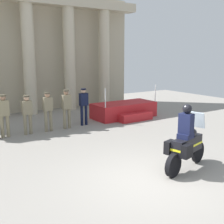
{
  "coord_description": "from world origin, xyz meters",
  "views": [
    {
      "loc": [
        -4.84,
        -5.28,
        3.24
      ],
      "look_at": [
        0.8,
        3.13,
        1.21
      ],
      "focal_mm": 46.48,
      "sensor_mm": 36.0,
      "label": 1
    }
  ],
  "objects_px": {
    "reviewing_stand": "(125,110)",
    "officer_in_row_1": "(27,112)",
    "officer_in_row_2": "(48,108)",
    "officer_in_row_4": "(84,104)",
    "officer_in_row_3": "(67,106)",
    "motorcycle_with_rider": "(186,143)",
    "officer_in_row_0": "(4,112)"
  },
  "relations": [
    {
      "from": "officer_in_row_4",
      "to": "motorcycle_with_rider",
      "type": "relative_size",
      "value": 0.83
    },
    {
      "from": "officer_in_row_0",
      "to": "officer_in_row_2",
      "type": "relative_size",
      "value": 1.01
    },
    {
      "from": "officer_in_row_2",
      "to": "motorcycle_with_rider",
      "type": "distance_m",
      "value": 6.35
    },
    {
      "from": "reviewing_stand",
      "to": "officer_in_row_3",
      "type": "distance_m",
      "value": 3.54
    },
    {
      "from": "officer_in_row_0",
      "to": "officer_in_row_2",
      "type": "distance_m",
      "value": 1.76
    },
    {
      "from": "officer_in_row_3",
      "to": "officer_in_row_0",
      "type": "bearing_deg",
      "value": -4.52
    },
    {
      "from": "officer_in_row_1",
      "to": "officer_in_row_2",
      "type": "bearing_deg",
      "value": 177.2
    },
    {
      "from": "reviewing_stand",
      "to": "officer_in_row_3",
      "type": "relative_size",
      "value": 1.91
    },
    {
      "from": "officer_in_row_2",
      "to": "motorcycle_with_rider",
      "type": "bearing_deg",
      "value": 102.86
    },
    {
      "from": "officer_in_row_1",
      "to": "officer_in_row_3",
      "type": "relative_size",
      "value": 0.94
    },
    {
      "from": "reviewing_stand",
      "to": "officer_in_row_3",
      "type": "height_order",
      "value": "officer_in_row_3"
    },
    {
      "from": "officer_in_row_1",
      "to": "officer_in_row_3",
      "type": "height_order",
      "value": "officer_in_row_3"
    },
    {
      "from": "officer_in_row_0",
      "to": "officer_in_row_4",
      "type": "height_order",
      "value": "officer_in_row_4"
    },
    {
      "from": "officer_in_row_1",
      "to": "officer_in_row_4",
      "type": "xyz_separation_m",
      "value": [
        2.66,
        0.13,
        0.06
      ]
    },
    {
      "from": "reviewing_stand",
      "to": "officer_in_row_3",
      "type": "bearing_deg",
      "value": -173.32
    },
    {
      "from": "officer_in_row_1",
      "to": "officer_in_row_3",
      "type": "xyz_separation_m",
      "value": [
        1.73,
        -0.02,
        0.06
      ]
    },
    {
      "from": "officer_in_row_0",
      "to": "motorcycle_with_rider",
      "type": "height_order",
      "value": "motorcycle_with_rider"
    },
    {
      "from": "officer_in_row_0",
      "to": "officer_in_row_1",
      "type": "relative_size",
      "value": 1.05
    },
    {
      "from": "officer_in_row_1",
      "to": "motorcycle_with_rider",
      "type": "bearing_deg",
      "value": 110.19
    },
    {
      "from": "officer_in_row_4",
      "to": "officer_in_row_0",
      "type": "bearing_deg",
      "value": -1.48
    },
    {
      "from": "reviewing_stand",
      "to": "officer_in_row_1",
      "type": "height_order",
      "value": "reviewing_stand"
    },
    {
      "from": "officer_in_row_2",
      "to": "officer_in_row_3",
      "type": "xyz_separation_m",
      "value": [
        0.85,
        -0.01,
        0.02
      ]
    },
    {
      "from": "officer_in_row_3",
      "to": "officer_in_row_4",
      "type": "bearing_deg",
      "value": -172.99
    },
    {
      "from": "officer_in_row_1",
      "to": "officer_in_row_2",
      "type": "xyz_separation_m",
      "value": [
        0.88,
        -0.01,
        0.04
      ]
    },
    {
      "from": "officer_in_row_0",
      "to": "officer_in_row_2",
      "type": "xyz_separation_m",
      "value": [
        1.76,
        -0.1,
        -0.01
      ]
    },
    {
      "from": "reviewing_stand",
      "to": "officer_in_row_4",
      "type": "distance_m",
      "value": 2.62
    },
    {
      "from": "reviewing_stand",
      "to": "officer_in_row_4",
      "type": "relative_size",
      "value": 1.92
    },
    {
      "from": "officer_in_row_0",
      "to": "officer_in_row_1",
      "type": "xyz_separation_m",
      "value": [
        0.88,
        -0.09,
        -0.05
      ]
    },
    {
      "from": "officer_in_row_2",
      "to": "officer_in_row_4",
      "type": "xyz_separation_m",
      "value": [
        1.78,
        0.14,
        0.01
      ]
    },
    {
      "from": "reviewing_stand",
      "to": "motorcycle_with_rider",
      "type": "relative_size",
      "value": 1.59
    },
    {
      "from": "reviewing_stand",
      "to": "officer_in_row_1",
      "type": "relative_size",
      "value": 2.03
    },
    {
      "from": "officer_in_row_3",
      "to": "officer_in_row_4",
      "type": "relative_size",
      "value": 1.01
    }
  ]
}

